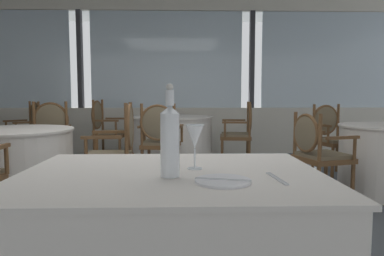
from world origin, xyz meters
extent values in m
plane|color=#4C5156|center=(0.00, 0.00, 0.00)|extent=(13.05, 13.05, 0.00)
cube|color=silver|center=(0.00, 3.62, 0.42)|extent=(10.04, 0.12, 0.85)
cube|color=silver|center=(0.00, 3.62, 2.73)|extent=(10.04, 0.12, 0.25)
cube|color=silver|center=(0.00, 3.64, 1.73)|extent=(2.77, 0.02, 1.76)
cube|color=#333338|center=(-1.57, 3.62, 1.73)|extent=(0.08, 0.14, 1.76)
cube|color=silver|center=(3.15, 3.64, 1.73)|extent=(2.77, 0.02, 1.76)
cube|color=#333338|center=(1.57, 3.62, 1.73)|extent=(0.08, 0.14, 1.76)
cube|color=white|center=(0.24, -1.50, 0.74)|extent=(1.26, 0.94, 0.02)
cylinder|color=white|center=(0.44, -1.68, 0.75)|extent=(0.21, 0.21, 0.01)
cube|color=silver|center=(0.44, -1.68, 0.76)|extent=(0.21, 0.07, 0.00)
cube|color=silver|center=(0.65, -1.63, 0.75)|extent=(0.04, 0.20, 0.00)
cylinder|color=white|center=(0.24, -1.58, 0.87)|extent=(0.08, 0.08, 0.25)
cone|color=white|center=(0.24, -1.58, 1.01)|extent=(0.08, 0.08, 0.03)
cylinder|color=white|center=(0.24, -1.58, 1.06)|extent=(0.03, 0.03, 0.06)
sphere|color=silver|center=(0.24, -1.58, 1.10)|extent=(0.03, 0.03, 0.03)
cylinder|color=white|center=(0.34, -1.44, 0.75)|extent=(0.06, 0.06, 0.00)
cylinder|color=white|center=(0.34, -1.44, 0.80)|extent=(0.01, 0.01, 0.09)
cone|color=white|center=(0.34, -1.44, 0.89)|extent=(0.08, 0.08, 0.10)
cube|color=brown|center=(1.72, 0.56, 0.43)|extent=(0.57, 0.57, 0.05)
cube|color=#75664C|center=(1.72, 0.56, 0.47)|extent=(0.52, 0.52, 0.04)
cylinder|color=brown|center=(1.85, 0.81, 0.20)|extent=(0.04, 0.04, 0.40)
cylinder|color=brown|center=(1.96, 0.42, 0.20)|extent=(0.04, 0.04, 0.40)
cylinder|color=brown|center=(1.47, 0.69, 0.20)|extent=(0.04, 0.04, 0.40)
cylinder|color=brown|center=(1.58, 0.31, 0.20)|extent=(0.04, 0.04, 0.40)
cylinder|color=brown|center=(1.47, 0.69, 0.68)|extent=(0.04, 0.04, 0.45)
cylinder|color=brown|center=(1.58, 0.31, 0.68)|extent=(0.04, 0.04, 0.45)
ellipsoid|color=#75664C|center=(1.51, 0.50, 0.70)|extent=(0.16, 0.39, 0.38)
torus|color=brown|center=(1.51, 0.50, 0.70)|extent=(0.14, 0.38, 0.39)
cube|color=brown|center=(1.67, 0.80, 0.67)|extent=(0.36, 0.14, 0.03)
cylinder|color=brown|center=(1.80, 0.84, 0.56)|extent=(0.03, 0.03, 0.22)
cube|color=brown|center=(1.81, 0.32, 0.67)|extent=(0.36, 0.14, 0.03)
cylinder|color=brown|center=(1.94, 0.36, 0.56)|extent=(0.03, 0.03, 0.22)
cube|color=brown|center=(2.33, 1.68, 0.44)|extent=(0.57, 0.57, 0.05)
cube|color=#75664C|center=(2.33, 1.68, 0.48)|extent=(0.52, 0.52, 0.04)
cylinder|color=brown|center=(2.58, 1.54, 0.21)|extent=(0.04, 0.04, 0.42)
cylinder|color=brown|center=(2.20, 1.43, 0.21)|extent=(0.04, 0.04, 0.42)
cylinder|color=brown|center=(2.47, 1.93, 0.21)|extent=(0.04, 0.04, 0.42)
cylinder|color=brown|center=(2.08, 1.82, 0.21)|extent=(0.04, 0.04, 0.42)
cylinder|color=brown|center=(2.47, 1.93, 0.71)|extent=(0.04, 0.04, 0.49)
cylinder|color=brown|center=(2.08, 1.82, 0.71)|extent=(0.04, 0.04, 0.49)
ellipsoid|color=#75664C|center=(2.27, 1.89, 0.74)|extent=(0.39, 0.16, 0.41)
torus|color=brown|center=(2.27, 1.89, 0.74)|extent=(0.41, 0.15, 0.42)
cube|color=brown|center=(2.58, 1.73, 0.69)|extent=(0.14, 0.36, 0.03)
cylinder|color=brown|center=(2.62, 1.59, 0.58)|extent=(0.03, 0.03, 0.22)
cube|color=brown|center=(2.10, 1.59, 0.69)|extent=(0.14, 0.36, 0.03)
cylinder|color=brown|center=(2.14, 1.45, 0.58)|extent=(0.03, 0.03, 0.22)
cylinder|color=white|center=(0.13, 2.52, 0.74)|extent=(1.28, 1.28, 0.02)
cylinder|color=white|center=(0.13, 2.52, 0.36)|extent=(1.24, 1.24, 0.73)
cube|color=brown|center=(-0.84, 2.64, 0.45)|extent=(0.51, 0.51, 0.05)
cube|color=#75664C|center=(-0.84, 2.64, 0.49)|extent=(0.47, 0.47, 0.04)
cylinder|color=brown|center=(-0.62, 2.81, 0.21)|extent=(0.04, 0.04, 0.43)
cylinder|color=brown|center=(-0.67, 2.42, 0.21)|extent=(0.04, 0.04, 0.43)
cylinder|color=brown|center=(-1.02, 2.86, 0.21)|extent=(0.04, 0.04, 0.43)
cylinder|color=brown|center=(-1.07, 2.46, 0.21)|extent=(0.04, 0.04, 0.43)
cylinder|color=brown|center=(-1.02, 2.86, 0.74)|extent=(0.04, 0.04, 0.53)
cylinder|color=brown|center=(-1.07, 2.46, 0.74)|extent=(0.04, 0.04, 0.53)
ellipsoid|color=#75664C|center=(-1.06, 2.66, 0.77)|extent=(0.10, 0.39, 0.45)
torus|color=brown|center=(-1.06, 2.66, 0.77)|extent=(0.09, 0.46, 0.46)
cube|color=brown|center=(-0.80, 2.88, 0.70)|extent=(0.37, 0.08, 0.03)
cylinder|color=brown|center=(-0.66, 2.87, 0.59)|extent=(0.03, 0.03, 0.22)
cube|color=brown|center=(-0.85, 2.39, 0.70)|extent=(0.37, 0.08, 0.03)
cylinder|color=brown|center=(-0.71, 2.37, 0.59)|extent=(0.03, 0.03, 0.22)
cube|color=brown|center=(0.01, 1.55, 0.44)|extent=(0.51, 0.51, 0.05)
cube|color=#75664C|center=(0.01, 1.55, 0.48)|extent=(0.47, 0.47, 0.04)
cylinder|color=brown|center=(-0.16, 1.77, 0.21)|extent=(0.04, 0.04, 0.41)
cylinder|color=brown|center=(0.24, 1.73, 0.21)|extent=(0.04, 0.04, 0.41)
cylinder|color=brown|center=(-0.21, 1.38, 0.21)|extent=(0.04, 0.04, 0.41)
cylinder|color=brown|center=(0.19, 1.33, 0.21)|extent=(0.04, 0.04, 0.41)
cylinder|color=brown|center=(-0.21, 1.38, 0.72)|extent=(0.04, 0.04, 0.51)
cylinder|color=brown|center=(0.19, 1.33, 0.72)|extent=(0.04, 0.04, 0.51)
ellipsoid|color=#75664C|center=(-0.01, 1.34, 0.74)|extent=(0.39, 0.10, 0.43)
torus|color=brown|center=(-0.01, 1.34, 0.74)|extent=(0.44, 0.08, 0.44)
cube|color=brown|center=(-0.23, 1.60, 0.68)|extent=(0.08, 0.37, 0.03)
cylinder|color=brown|center=(-0.22, 1.74, 0.57)|extent=(0.03, 0.03, 0.22)
cube|color=brown|center=(0.26, 1.54, 0.68)|extent=(0.08, 0.37, 0.03)
cylinder|color=brown|center=(0.28, 1.68, 0.57)|extent=(0.03, 0.03, 0.22)
cube|color=brown|center=(1.10, 2.41, 0.44)|extent=(0.51, 0.51, 0.05)
cube|color=#75664C|center=(1.10, 2.41, 0.48)|extent=(0.47, 0.47, 0.04)
cylinder|color=brown|center=(0.88, 2.23, 0.21)|extent=(0.04, 0.04, 0.41)
cylinder|color=brown|center=(0.92, 2.63, 0.21)|extent=(0.04, 0.04, 0.41)
cylinder|color=brown|center=(1.27, 2.19, 0.21)|extent=(0.04, 0.04, 0.41)
cylinder|color=brown|center=(1.32, 2.58, 0.21)|extent=(0.04, 0.04, 0.41)
cylinder|color=brown|center=(1.27, 2.19, 0.72)|extent=(0.04, 0.04, 0.52)
cylinder|color=brown|center=(1.32, 2.58, 0.72)|extent=(0.04, 0.04, 0.52)
ellipsoid|color=#75664C|center=(1.31, 2.38, 0.75)|extent=(0.10, 0.39, 0.43)
torus|color=brown|center=(1.31, 2.38, 0.75)|extent=(0.08, 0.45, 0.45)
cube|color=brown|center=(1.05, 2.16, 0.68)|extent=(0.37, 0.08, 0.03)
cylinder|color=brown|center=(0.91, 2.18, 0.57)|extent=(0.03, 0.03, 0.22)
cube|color=brown|center=(1.11, 2.66, 0.68)|extent=(0.37, 0.08, 0.03)
cylinder|color=brown|center=(0.97, 2.68, 0.57)|extent=(0.03, 0.03, 0.22)
cube|color=brown|center=(0.24, 3.50, 0.45)|extent=(0.51, 0.51, 0.05)
cube|color=#75664C|center=(0.24, 3.50, 0.50)|extent=(0.47, 0.47, 0.04)
cylinder|color=brown|center=(0.42, 3.27, 0.21)|extent=(0.04, 0.04, 0.43)
cylinder|color=brown|center=(0.02, 3.32, 0.21)|extent=(0.04, 0.04, 0.43)
cylinder|color=brown|center=(0.46, 3.67, 0.21)|extent=(0.04, 0.04, 0.43)
cylinder|color=brown|center=(0.07, 3.72, 0.21)|extent=(0.04, 0.04, 0.43)
cylinder|color=brown|center=(0.46, 3.67, 0.73)|extent=(0.04, 0.04, 0.50)
cylinder|color=brown|center=(0.07, 3.72, 0.73)|extent=(0.04, 0.04, 0.50)
ellipsoid|color=#75664C|center=(0.27, 3.71, 0.75)|extent=(0.39, 0.10, 0.42)
torus|color=brown|center=(0.27, 3.71, 0.75)|extent=(0.43, 0.08, 0.43)
cube|color=brown|center=(0.49, 3.45, 0.70)|extent=(0.08, 0.37, 0.03)
cylinder|color=brown|center=(0.47, 3.31, 0.59)|extent=(0.03, 0.03, 0.22)
cube|color=brown|center=(-0.01, 3.51, 0.70)|extent=(0.08, 0.37, 0.03)
cylinder|color=brown|center=(-0.02, 3.37, 0.59)|extent=(0.03, 0.03, 0.22)
cylinder|color=white|center=(-1.34, 0.47, 0.74)|extent=(1.12, 1.12, 0.02)
cylinder|color=white|center=(-1.34, 0.47, 0.36)|extent=(1.08, 1.08, 0.73)
cube|color=brown|center=(-1.38, 1.37, 0.45)|extent=(0.48, 0.48, 0.05)
cube|color=#75664C|center=(-1.38, 1.37, 0.49)|extent=(0.44, 0.44, 0.04)
cylinder|color=brown|center=(-1.17, 1.18, 0.21)|extent=(0.04, 0.04, 0.42)
cylinder|color=brown|center=(-1.57, 1.16, 0.21)|extent=(0.04, 0.04, 0.42)
cylinder|color=brown|center=(-1.19, 1.58, 0.21)|extent=(0.04, 0.04, 0.42)
cylinder|color=brown|center=(-1.59, 1.56, 0.21)|extent=(0.04, 0.04, 0.42)
cylinder|color=brown|center=(-1.19, 1.58, 0.74)|extent=(0.04, 0.04, 0.52)
cylinder|color=brown|center=(-1.59, 1.56, 0.74)|extent=(0.04, 0.04, 0.52)
ellipsoid|color=#75664C|center=(-1.39, 1.59, 0.76)|extent=(0.39, 0.07, 0.44)
torus|color=brown|center=(-1.39, 1.59, 0.76)|extent=(0.45, 0.05, 0.45)
cube|color=brown|center=(-1.13, 1.36, 0.69)|extent=(0.05, 0.37, 0.03)
cylinder|color=brown|center=(-1.12, 1.22, 0.58)|extent=(0.03, 0.03, 0.22)
cube|color=brown|center=(-1.63, 1.34, 0.69)|extent=(0.05, 0.37, 0.03)
cylinder|color=brown|center=(-1.62, 1.20, 0.58)|extent=(0.03, 0.03, 0.22)
cylinder|color=brown|center=(-1.11, -0.21, 0.21)|extent=(0.04, 0.04, 0.42)
cylinder|color=brown|center=(-1.05, -0.25, 0.58)|extent=(0.03, 0.03, 0.22)
cube|color=brown|center=(-0.44, 0.51, 0.45)|extent=(0.48, 0.48, 0.05)
cube|color=#75664C|center=(-0.44, 0.51, 0.49)|extent=(0.44, 0.44, 0.04)
cylinder|color=brown|center=(-0.63, 0.31, 0.21)|extent=(0.04, 0.04, 0.42)
cylinder|color=brown|center=(-0.65, 0.71, 0.21)|extent=(0.04, 0.04, 0.42)
cylinder|color=brown|center=(-0.23, 0.32, 0.21)|extent=(0.04, 0.04, 0.42)
cylinder|color=brown|center=(-0.25, 0.72, 0.21)|extent=(0.04, 0.04, 0.42)
cylinder|color=brown|center=(-0.23, 0.32, 0.74)|extent=(0.04, 0.04, 0.53)
cylinder|color=brown|center=(-0.25, 0.72, 0.74)|extent=(0.04, 0.04, 0.53)
ellipsoid|color=#75664C|center=(-0.23, 0.52, 0.76)|extent=(0.07, 0.39, 0.45)
torus|color=brown|center=(-0.23, 0.52, 0.76)|extent=(0.05, 0.46, 0.46)
cube|color=brown|center=(-0.45, 0.26, 0.69)|extent=(0.37, 0.05, 0.03)
cylinder|color=brown|center=(-0.59, 0.26, 0.58)|extent=(0.03, 0.03, 0.22)
cube|color=brown|center=(-0.47, 0.76, 0.69)|extent=(0.37, 0.05, 0.03)
cylinder|color=brown|center=(-0.61, 0.76, 0.58)|extent=(0.03, 0.03, 0.22)
cube|color=brown|center=(-2.27, 2.72, 0.42)|extent=(0.65, 0.65, 0.05)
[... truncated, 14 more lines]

